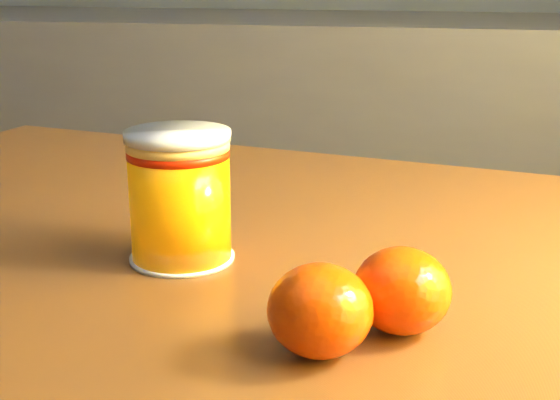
# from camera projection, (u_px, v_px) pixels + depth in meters

# --- Properties ---
(kitchen_counter) EXTENTS (3.15, 0.60, 0.90)m
(kitchen_counter) POSITION_uv_depth(u_px,v_px,m) (73.00, 181.00, 2.14)
(kitchen_counter) COLOR #4B4A4F
(kitchen_counter) RESTS_ON ground
(juice_glass) EXTENTS (0.08, 0.08, 0.10)m
(juice_glass) POSITION_uv_depth(u_px,v_px,m) (180.00, 197.00, 0.57)
(juice_glass) COLOR orange
(juice_glass) RESTS_ON table
(orange_front) EXTENTS (0.06, 0.06, 0.05)m
(orange_front) POSITION_uv_depth(u_px,v_px,m) (320.00, 310.00, 0.43)
(orange_front) COLOR #DE4104
(orange_front) RESTS_ON table
(orange_back) EXTENTS (0.07, 0.07, 0.05)m
(orange_back) POSITION_uv_depth(u_px,v_px,m) (402.00, 290.00, 0.46)
(orange_back) COLOR #DE4104
(orange_back) RESTS_ON table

